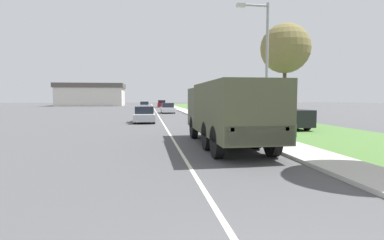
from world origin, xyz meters
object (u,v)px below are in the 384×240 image
(car_nearest_ahead, at_px, (144,115))
(lamp_post, at_px, (263,57))
(pickup_truck, at_px, (281,115))
(military_truck, at_px, (227,110))
(car_fourth_ahead, at_px, (162,104))
(car_second_ahead, at_px, (168,108))
(car_third_ahead, at_px, (144,105))

(car_nearest_ahead, distance_m, lamp_post, 13.08)
(pickup_truck, bearing_deg, car_nearest_ahead, 148.20)
(military_truck, bearing_deg, car_fourth_ahead, 90.27)
(car_nearest_ahead, relative_size, pickup_truck, 0.77)
(lamp_post, bearing_deg, pickup_truck, 56.18)
(military_truck, relative_size, lamp_post, 1.18)
(car_second_ahead, xyz_separation_m, pickup_truck, (6.51, -21.16, 0.28))
(car_nearest_ahead, bearing_deg, lamp_post, -61.31)
(car_fourth_ahead, bearing_deg, pickup_truck, -82.62)
(car_second_ahead, xyz_separation_m, car_third_ahead, (-3.30, 16.02, -0.00))
(lamp_post, bearing_deg, car_second_ahead, 96.62)
(pickup_truck, xyz_separation_m, lamp_post, (-3.46, -5.16, 3.22))
(military_truck, xyz_separation_m, pickup_truck, (5.87, 7.26, -0.66))
(car_nearest_ahead, bearing_deg, car_fourth_ahead, 85.32)
(car_second_ahead, relative_size, lamp_post, 0.63)
(military_truck, height_order, pickup_truck, military_truck)
(car_nearest_ahead, xyz_separation_m, pickup_truck, (9.51, -5.90, 0.29))
(car_second_ahead, distance_m, car_fourth_ahead, 26.11)
(car_third_ahead, xyz_separation_m, car_fourth_ahead, (3.69, 10.09, 0.07))
(car_second_ahead, xyz_separation_m, lamp_post, (3.05, -26.32, 3.50))
(pickup_truck, relative_size, lamp_post, 0.77)
(pickup_truck, bearing_deg, car_fourth_ahead, 97.38)
(car_fourth_ahead, bearing_deg, car_nearest_ahead, -94.68)
(car_second_ahead, bearing_deg, pickup_truck, -72.89)
(car_third_ahead, height_order, car_fourth_ahead, car_fourth_ahead)
(car_third_ahead, xyz_separation_m, pickup_truck, (9.81, -37.18, 0.28))
(car_third_ahead, relative_size, car_fourth_ahead, 1.12)
(car_third_ahead, bearing_deg, car_fourth_ahead, 69.94)
(military_truck, distance_m, car_nearest_ahead, 13.68)
(lamp_post, bearing_deg, car_fourth_ahead, 92.91)
(car_fourth_ahead, relative_size, lamp_post, 0.63)
(military_truck, distance_m, car_fourth_ahead, 54.53)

